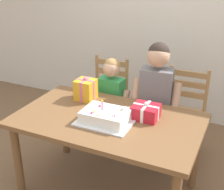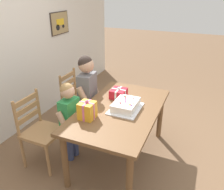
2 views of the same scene
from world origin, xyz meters
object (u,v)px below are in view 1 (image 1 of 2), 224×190
Objects in this scene: gift_box_beside_cake at (146,112)px; child_younger at (112,98)px; gift_box_red_large at (86,90)px; chair_left at (106,99)px; dining_table at (108,128)px; chair_right at (183,114)px; child_older at (156,94)px; birthday_cake at (106,117)px.

child_younger is (-0.51, 0.44, -0.15)m from gift_box_beside_cake.
chair_left is at bearing 98.89° from gift_box_red_large.
dining_table is 0.62m from child_younger.
child_younger is at bearing 69.84° from gift_box_red_large.
child_younger reaches higher than dining_table.
gift_box_red_large is 0.73m from chair_left.
child_younger reaches higher than chair_left.
gift_box_beside_cake is (0.63, -0.12, -0.04)m from gift_box_red_large.
dining_table is 0.35m from gift_box_beside_cake.
chair_left is 0.89m from chair_right.
chair_left is at bearing 124.91° from child_younger.
child_younger is (-0.23, 0.57, -0.00)m from dining_table.
gift_box_red_large is at bearing -151.34° from child_older.
birthday_cake is 0.48× the size of chair_right.
birthday_cake is 0.35× the size of child_older.
chair_left is 0.73× the size of child_older.
chair_right is at bearing 63.21° from dining_table.
gift_box_red_large is 0.39m from child_younger.
gift_box_red_large is (-0.36, 0.32, 0.05)m from birthday_cake.
chair_left is at bearing 116.81° from dining_table.
chair_left is 0.80m from child_older.
birthday_cake is 1.08m from chair_right.
dining_table is at bearing 101.96° from birthday_cake.
gift_box_beside_cake is at bearing 36.55° from birthday_cake.
chair_right is at bearing 77.69° from gift_box_beside_cake.
child_older is at bearing 70.99° from birthday_cake.
chair_left and chair_right have the same top height.
gift_box_beside_cake is at bearing -45.69° from chair_left.
gift_box_beside_cake is at bearing -102.31° from chair_right.
dining_table is 1.00m from chair_left.
chair_left is at bearing 155.60° from child_older.
chair_right reaches higher than dining_table.
dining_table is 1.21× the size of child_older.
child_younger is at bearing 139.51° from gift_box_beside_cake.
child_younger is at bearing 179.94° from child_older.
gift_box_red_large is 0.21× the size of child_younger.
dining_table is at bearing -68.09° from child_younger.
gift_box_red_large reaches higher than birthday_cake.
birthday_cake is 0.48m from gift_box_red_large.
gift_box_beside_cake is 1.09m from chair_left.
birthday_cake is 0.33m from gift_box_beside_cake.
chair_right is 0.73× the size of child_older.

